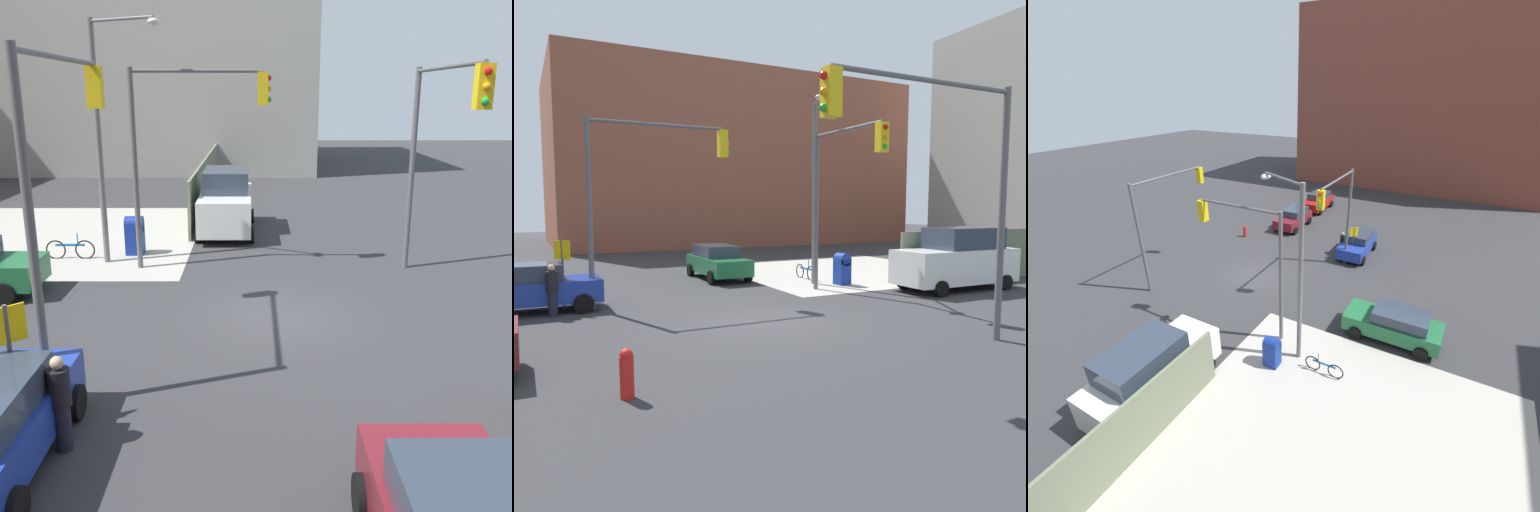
% 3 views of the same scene
% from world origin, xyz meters
% --- Properties ---
extents(ground_plane, '(120.00, 120.00, 0.00)m').
position_xyz_m(ground_plane, '(0.00, 0.00, 0.00)').
color(ground_plane, '#333335').
extents(sidewalk_corner, '(12.00, 12.00, 0.01)m').
position_xyz_m(sidewalk_corner, '(9.00, 9.00, 0.01)').
color(sidewalk_corner, '#ADA89E').
rests_on(sidewalk_corner, ground).
extents(building_warehouse_north, '(32.00, 18.00, 15.17)m').
position_xyz_m(building_warehouse_north, '(11.76, 34.00, 7.59)').
color(building_warehouse_north, '#93513D').
rests_on(building_warehouse_north, ground).
extents(smokestack, '(1.80, 1.80, 14.95)m').
position_xyz_m(smokestack, '(28.31, 30.00, 7.48)').
color(smokestack, brown).
rests_on(smokestack, ground).
extents(traffic_signal_nw_corner, '(5.19, 0.36, 6.50)m').
position_xyz_m(traffic_signal_nw_corner, '(-2.53, 4.50, 4.61)').
color(traffic_signal_nw_corner, '#59595B').
rests_on(traffic_signal_nw_corner, ground).
extents(traffic_signal_se_corner, '(5.66, 0.36, 6.50)m').
position_xyz_m(traffic_signal_se_corner, '(2.34, -4.50, 4.64)').
color(traffic_signal_se_corner, '#59595B').
rests_on(traffic_signal_se_corner, ground).
extents(traffic_signal_ne_corner, '(0.36, 4.50, 6.50)m').
position_xyz_m(traffic_signal_ne_corner, '(4.50, 2.82, 4.57)').
color(traffic_signal_ne_corner, '#59595B').
rests_on(traffic_signal_ne_corner, ground).
extents(street_lamp_corner, '(1.42, 2.44, 8.00)m').
position_xyz_m(street_lamp_corner, '(5.04, 5.47, 4.70)').
color(street_lamp_corner, slate).
rests_on(street_lamp_corner, ground).
extents(warning_sign_two_way, '(0.48, 0.48, 2.40)m').
position_xyz_m(warning_sign_two_way, '(-5.40, 4.70, 1.64)').
color(warning_sign_two_way, '#4C4C4C').
rests_on(warning_sign_two_way, ground).
extents(mailbox_blue, '(0.56, 0.64, 1.43)m').
position_xyz_m(mailbox_blue, '(6.20, 5.00, 0.76)').
color(mailbox_blue, navy).
rests_on(mailbox_blue, ground).
extents(fire_hydrant, '(0.26, 0.26, 0.94)m').
position_xyz_m(fire_hydrant, '(-5.00, -4.20, 0.49)').
color(fire_hydrant, red).
rests_on(fire_hydrant, ground).
extents(sedan_green, '(2.02, 4.47, 1.62)m').
position_xyz_m(sedan_green, '(1.85, 9.23, 0.84)').
color(sedan_green, '#1E6638').
rests_on(sedan_green, ground).
extents(sedan_blue, '(4.11, 2.02, 1.62)m').
position_xyz_m(sedan_blue, '(-6.33, 4.78, 0.84)').
color(sedan_blue, '#1E389E').
rests_on(sedan_blue, ground).
extents(van_white_delivery, '(5.40, 2.32, 2.62)m').
position_xyz_m(van_white_delivery, '(9.82, 1.80, 1.28)').
color(van_white_delivery, white).
rests_on(van_white_delivery, ground).
extents(pedestrian_crossing, '(0.36, 0.36, 1.68)m').
position_xyz_m(pedestrian_crossing, '(-5.80, 3.80, 0.87)').
color(pedestrian_crossing, black).
rests_on(pedestrian_crossing, ground).
extents(bicycle_leaning_on_fence, '(0.05, 1.75, 0.97)m').
position_xyz_m(bicycle_leaning_on_fence, '(5.60, 7.20, 0.35)').
color(bicycle_leaning_on_fence, black).
rests_on(bicycle_leaning_on_fence, ground).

